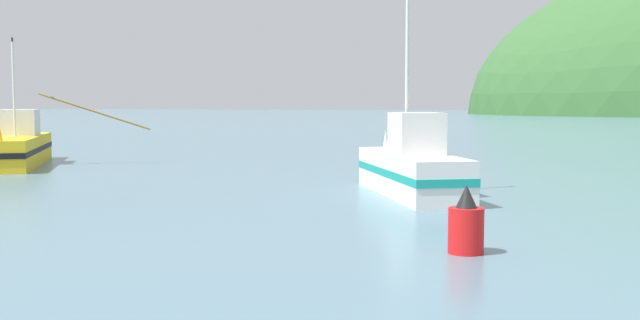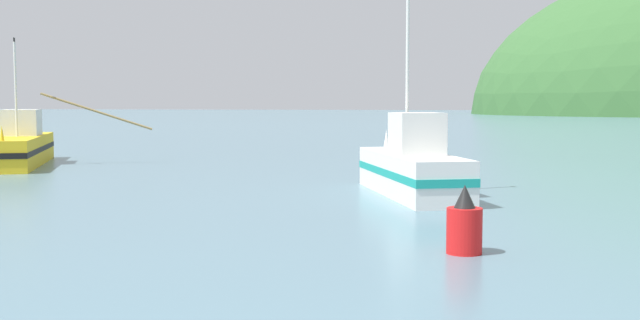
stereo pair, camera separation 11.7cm
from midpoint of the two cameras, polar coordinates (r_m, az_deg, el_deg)
fishing_boat_yellow at (r=42.07m, az=-21.56°, el=0.93°), size 12.29×10.52×6.47m
fishing_boat_white at (r=26.65m, az=7.07°, el=-0.62°), size 4.64×7.93×7.68m
channel_buoy at (r=16.69m, az=10.99°, el=-4.85°), size 0.77×0.77×1.49m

